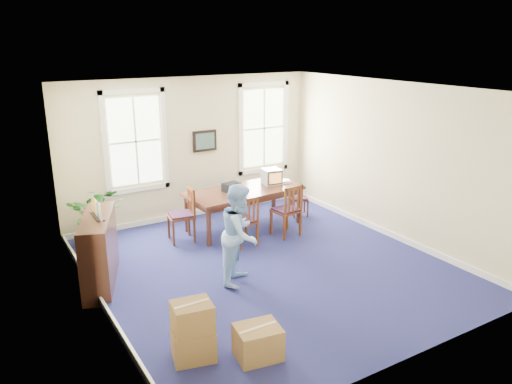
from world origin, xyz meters
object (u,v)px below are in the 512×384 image
chair_near_left (243,220)px  man (240,234)px  conference_table (244,208)px  crt_tv (272,177)px  potted_plant (99,215)px  cardboard_boxes (204,321)px  credenza (99,248)px

chair_near_left → man: 1.59m
conference_table → chair_near_left: chair_near_left is taller
crt_tv → potted_plant: 3.77m
crt_tv → potted_plant: potted_plant is taller
cardboard_boxes → chair_near_left: bearing=52.0°
cardboard_boxes → credenza: bearing=104.0°
man → cardboard_boxes: size_ratio=1.18×
chair_near_left → potted_plant: (-2.44, 1.55, 0.10)m
credenza → potted_plant: (0.42, 1.67, -0.00)m
credenza → chair_near_left: bearing=23.1°
chair_near_left → credenza: credenza is taller
man → credenza: (-2.05, 1.21, -0.24)m
conference_table → potted_plant: bearing=163.0°
chair_near_left → man: (-0.81, -1.32, 0.34)m
potted_plant → cardboard_boxes: potted_plant is taller
man → potted_plant: man is taller
man → potted_plant: (-1.63, 2.87, -0.24)m
man → chair_near_left: bearing=13.8°
conference_table → man: size_ratio=1.46×
potted_plant → cardboard_boxes: size_ratio=0.85×
chair_near_left → man: man is taller
credenza → crt_tv: bearing=34.8°
conference_table → cardboard_boxes: (-2.70, -3.66, -0.01)m
man → cardboard_boxes: 2.07m
man → credenza: 2.39m
chair_near_left → potted_plant: bearing=-35.2°
conference_table → crt_tv: bearing=0.6°
crt_tv → potted_plant: size_ratio=0.34×
conference_table → credenza: credenza is taller
chair_near_left → man: size_ratio=0.61×
chair_near_left → conference_table: bearing=-123.7°
conference_table → cardboard_boxes: 4.55m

